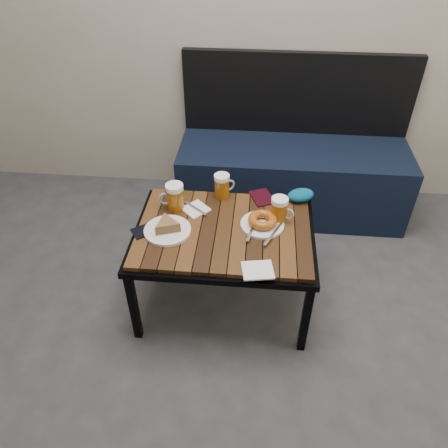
# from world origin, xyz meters

# --- Properties ---
(bench) EXTENTS (1.40, 0.50, 0.95)m
(bench) POSITION_xyz_m (0.27, 1.76, 0.27)
(bench) COLOR black
(bench) RESTS_ON ground
(cafe_table) EXTENTS (0.84, 0.62, 0.47)m
(cafe_table) POSITION_xyz_m (-0.09, 0.92, 0.43)
(cafe_table) COLOR black
(cafe_table) RESTS_ON ground
(beer_mug_left) EXTENTS (0.13, 0.09, 0.14)m
(beer_mug_left) POSITION_xyz_m (-0.34, 1.05, 0.54)
(beer_mug_left) COLOR #914D0B
(beer_mug_left) RESTS_ON cafe_table
(beer_mug_centre) EXTENTS (0.12, 0.10, 0.12)m
(beer_mug_centre) POSITION_xyz_m (-0.12, 1.18, 0.53)
(beer_mug_centre) COLOR #914D0B
(beer_mug_centre) RESTS_ON cafe_table
(beer_mug_right) EXTENTS (0.12, 0.10, 0.13)m
(beer_mug_right) POSITION_xyz_m (0.17, 1.00, 0.54)
(beer_mug_right) COLOR #914D0B
(beer_mug_right) RESTS_ON cafe_table
(plate_pie) EXTENTS (0.22, 0.22, 0.06)m
(plate_pie) POSITION_xyz_m (-0.34, 0.87, 0.50)
(plate_pie) COLOR white
(plate_pie) RESTS_ON cafe_table
(plate_bagel) EXTENTS (0.21, 0.26, 0.06)m
(plate_bagel) POSITION_xyz_m (0.09, 0.96, 0.50)
(plate_bagel) COLOR white
(plate_bagel) RESTS_ON cafe_table
(napkin_left) EXTENTS (0.16, 0.16, 0.01)m
(napkin_left) POSITION_xyz_m (-0.24, 1.05, 0.48)
(napkin_left) COLOR white
(napkin_left) RESTS_ON cafe_table
(napkin_right) EXTENTS (0.15, 0.13, 0.01)m
(napkin_right) POSITION_xyz_m (0.08, 0.66, 0.48)
(napkin_right) COLOR white
(napkin_right) RESTS_ON cafe_table
(passport_navy) EXTENTS (0.14, 0.14, 0.01)m
(passport_navy) POSITION_xyz_m (-0.45, 0.87, 0.47)
(passport_navy) COLOR black
(passport_navy) RESTS_ON cafe_table
(passport_burgundy) EXTENTS (0.14, 0.17, 0.01)m
(passport_burgundy) POSITION_xyz_m (0.08, 1.18, 0.48)
(passport_burgundy) COLOR black
(passport_burgundy) RESTS_ON cafe_table
(knit_pouch) EXTENTS (0.16, 0.13, 0.06)m
(knit_pouch) POSITION_xyz_m (0.27, 1.18, 0.50)
(knit_pouch) COLOR navy
(knit_pouch) RESTS_ON cafe_table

